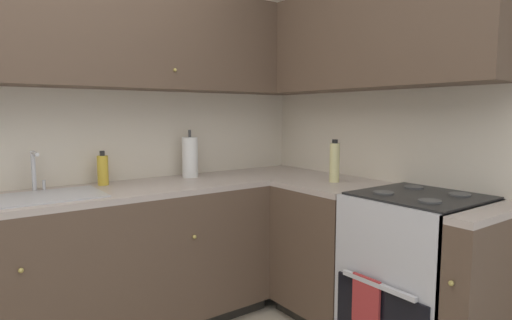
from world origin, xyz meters
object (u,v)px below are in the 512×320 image
at_px(oven_range, 417,277).
at_px(oil_bottle, 335,162).
at_px(soap_bottle, 103,170).
at_px(paper_towel_roll, 190,157).

distance_m(oven_range, oil_bottle, 0.84).
bearing_deg(oven_range, oil_bottle, 91.72).
bearing_deg(soap_bottle, oil_bottle, -31.80).
relative_size(soap_bottle, oil_bottle, 0.77).
height_order(paper_towel_roll, oil_bottle, paper_towel_roll).
bearing_deg(soap_bottle, paper_towel_roll, -1.93).
xyz_separation_m(oven_range, soap_bottle, (-1.26, 1.38, 0.54)).
xyz_separation_m(oven_range, oil_bottle, (-0.02, 0.61, 0.58)).
bearing_deg(oil_bottle, oven_range, -88.28).
relative_size(oven_range, soap_bottle, 4.96).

